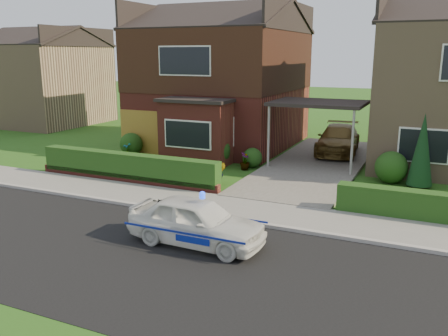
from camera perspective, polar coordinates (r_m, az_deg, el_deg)
The scene contains 21 objects.
ground at distance 10.95m, azimuth -3.09°, elevation -11.93°, with size 120.00×120.00×0.00m, color #285416.
road at distance 10.95m, azimuth -3.09°, elevation -11.93°, with size 60.00×6.00×0.02m, color black.
kerb at distance 13.49m, azimuth 2.92°, elevation -6.60°, with size 60.00×0.16×0.12m, color #9E9993.
sidewalk at distance 14.42m, azimuth 4.46°, elevation -5.31°, with size 60.00×2.00×0.10m, color slate.
driveway at distance 20.80m, azimuth 10.99°, elevation 0.43°, with size 3.80×12.00×0.12m, color #666059.
house_left at distance 24.93m, azimuth -0.24°, elevation 11.54°, with size 7.50×9.53×7.25m.
carport_link at distance 20.33m, azimuth 11.29°, elevation 7.54°, with size 3.80×3.00×2.77m.
garage_door at distance 22.98m, azimuth -9.99°, elevation 4.23°, with size 2.20×0.10×2.10m, color olive.
dwarf_wall at distance 18.05m, azimuth -11.73°, elevation -1.23°, with size 7.70×0.25×0.36m, color maroon.
hedge_left at distance 18.22m, azimuth -11.43°, elevation -1.66°, with size 7.50×0.55×0.90m, color #173711.
shrub_left_far at distance 22.84m, azimuth -11.10°, elevation 2.83°, with size 1.08×1.08×1.08m, color #173711.
shrub_left_mid at distance 20.39m, azimuth -1.06°, elevation 2.14°, with size 1.32×1.32×1.32m, color #173711.
shrub_left_near at distance 20.10m, azimuth 3.43°, elevation 1.25°, with size 0.84×0.84×0.84m, color #173711.
shrub_right_near at distance 18.66m, azimuth 19.47°, elevation 0.08°, with size 1.20×1.20×1.20m, color #173711.
conifer_a at distance 18.27m, azimuth 22.70°, elevation 1.77°, with size 0.90×0.90×2.60m, color black.
neighbour_left at distance 34.95m, azimuth -20.68°, elevation 9.29°, with size 6.50×7.00×5.20m, color #9F7F61.
police_car at distance 11.98m, azimuth -3.34°, elevation -6.48°, with size 3.27×3.60×1.37m.
driveway_car at distance 23.07m, azimuth 13.59°, elevation 3.38°, with size 1.81×4.45×1.29m, color brown.
potted_plant_a at distance 22.40m, azimuth -11.55°, elevation 2.19°, with size 0.40×0.27×0.77m, color gray.
potted_plant_b at distance 17.47m, azimuth -0.55°, elevation -0.65°, with size 0.45×0.36×0.82m, color gray.
potted_plant_c at distance 19.60m, azimuth 2.53°, elevation 0.77°, with size 0.41×0.41×0.72m, color gray.
Camera 1 is at (4.60, -8.74, 4.72)m, focal length 38.00 mm.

